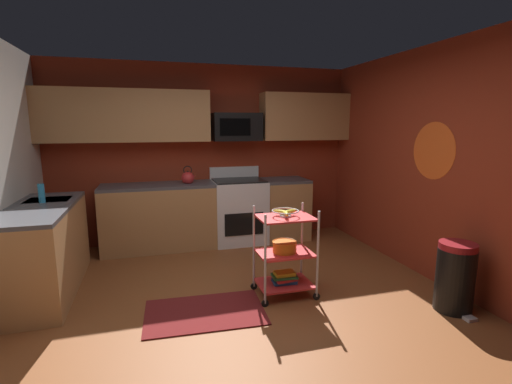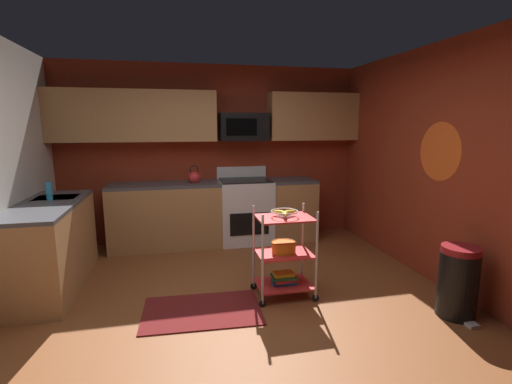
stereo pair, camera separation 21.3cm
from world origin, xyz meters
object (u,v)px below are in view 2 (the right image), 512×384
at_px(microwave, 243,127).
at_px(mixing_bowl_large, 284,247).
at_px(book_stack, 284,278).
at_px(dish_soap_bottle, 49,191).
at_px(rolling_cart, 284,253).
at_px(trash_can, 458,282).
at_px(fruit_bowl, 285,212).
at_px(oven_range, 245,210).
at_px(kettle, 194,177).

height_order(microwave, mixing_bowl_large, microwave).
relative_size(microwave, mixing_bowl_large, 2.78).
relative_size(microwave, book_stack, 2.65).
bearing_deg(dish_soap_bottle, rolling_cart, -21.59).
xyz_separation_m(mixing_bowl_large, trash_can, (1.43, -0.74, -0.19)).
bearing_deg(rolling_cart, fruit_bowl, -153.43).
bearing_deg(mixing_bowl_large, microwave, 91.02).
bearing_deg(oven_range, dish_soap_bottle, -158.61).
relative_size(microwave, kettle, 2.65).
relative_size(dish_soap_bottle, trash_can, 0.30).
height_order(microwave, dish_soap_bottle, microwave).
relative_size(fruit_bowl, kettle, 1.03).
bearing_deg(book_stack, microwave, 91.11).
bearing_deg(dish_soap_bottle, fruit_bowl, -21.59).
bearing_deg(fruit_bowl, kettle, 112.47).
xyz_separation_m(rolling_cart, dish_soap_bottle, (-2.39, 0.95, 0.57)).
relative_size(book_stack, dish_soap_bottle, 1.32).
xyz_separation_m(fruit_bowl, trash_can, (1.43, -0.74, -0.55)).
distance_m(kettle, trash_can, 3.47).
distance_m(fruit_bowl, trash_can, 1.70).
bearing_deg(dish_soap_bottle, microwave, 23.56).
distance_m(rolling_cart, trash_can, 1.61).
distance_m(microwave, fruit_bowl, 2.14).
bearing_deg(fruit_bowl, trash_can, -27.43).
distance_m(microwave, mixing_bowl_large, 2.30).
height_order(microwave, rolling_cart, microwave).
distance_m(rolling_cart, mixing_bowl_large, 0.07).
distance_m(kettle, dish_soap_bottle, 1.86).
height_order(rolling_cart, book_stack, rolling_cart).
distance_m(oven_range, book_stack, 1.89).
bearing_deg(kettle, mixing_bowl_large, -67.61).
distance_m(microwave, book_stack, 2.49).
bearing_deg(book_stack, rolling_cart, -45.00).
xyz_separation_m(oven_range, dish_soap_bottle, (-2.35, -0.92, 0.54)).
height_order(oven_range, microwave, microwave).
height_order(oven_range, fruit_bowl, oven_range).
bearing_deg(fruit_bowl, mixing_bowl_large, 180.00).
bearing_deg(microwave, fruit_bowl, -88.89).
bearing_deg(microwave, kettle, -171.58).
bearing_deg(kettle, microwave, 8.42).
xyz_separation_m(microwave, fruit_bowl, (0.04, -1.97, -0.82)).
height_order(dish_soap_bottle, trash_can, dish_soap_bottle).
height_order(microwave, trash_can, microwave).
bearing_deg(oven_range, microwave, 90.26).
height_order(mixing_bowl_large, dish_soap_bottle, dish_soap_bottle).
distance_m(book_stack, trash_can, 1.61).
distance_m(oven_range, kettle, 0.90).
distance_m(book_stack, kettle, 2.17).
bearing_deg(book_stack, oven_range, 91.15).
bearing_deg(fruit_bowl, book_stack, 63.43).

